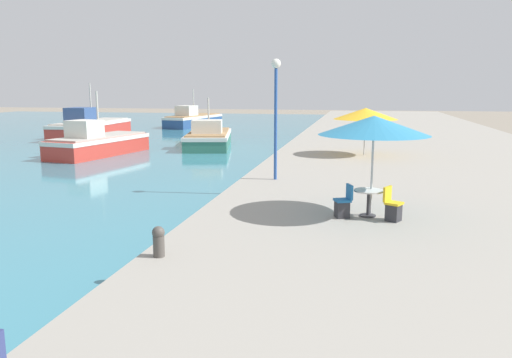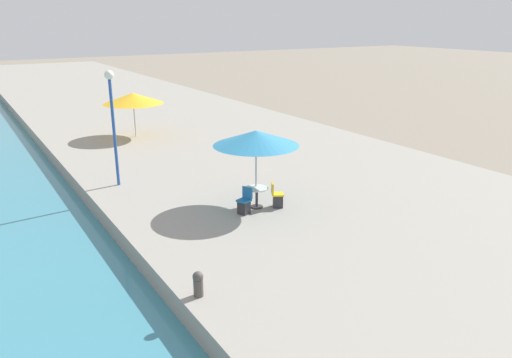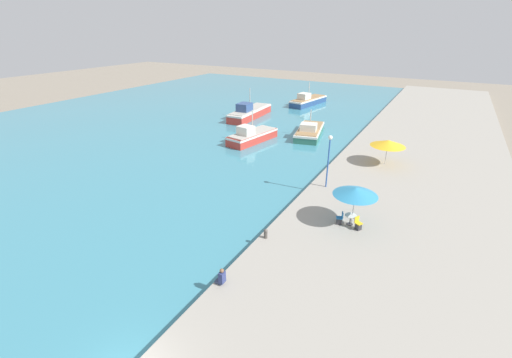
{
  "view_description": "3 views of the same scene",
  "coord_description": "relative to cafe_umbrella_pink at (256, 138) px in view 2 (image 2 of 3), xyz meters",
  "views": [
    {
      "loc": [
        4.47,
        1.94,
        4.15
      ],
      "look_at": [
        1.5,
        16.31,
        1.47
      ],
      "focal_mm": 35.0,
      "sensor_mm": 36.0,
      "label": 1
    },
    {
      "loc": [
        -3.94,
        1.52,
        7.12
      ],
      "look_at": [
        4.86,
        15.8,
        1.67
      ],
      "focal_mm": 35.0,
      "sensor_mm": 36.0,
      "label": 2
    },
    {
      "loc": [
        9.05,
        -5.31,
        13.28
      ],
      "look_at": [
        -4.0,
        18.0,
        1.27
      ],
      "focal_mm": 24.0,
      "sensor_mm": 36.0,
      "label": 3
    }
  ],
  "objects": [
    {
      "name": "cafe_chair_left",
      "position": [
        -0.74,
        -0.45,
        -2.16
      ],
      "size": [
        0.55,
        0.53,
        0.91
      ],
      "rotation": [
        0.0,
        0.0,
        1.95
      ],
      "color": "#2D2D33",
      "rests_on": "quay_promenade"
    },
    {
      "name": "mooring_bollard",
      "position": [
        -4.4,
        -4.48,
        -2.14
      ],
      "size": [
        0.26,
        0.26,
        0.65
      ],
      "color": "#4C4742",
      "rests_on": "quay_promenade"
    },
    {
      "name": "lamppost",
      "position": [
        -3.51,
        4.9,
        0.61
      ],
      "size": [
        0.36,
        0.36,
        4.56
      ],
      "color": "#28519E",
      "rests_on": "quay_promenade"
    },
    {
      "name": "cafe_umbrella_white",
      "position": [
        -0.1,
        12.87,
        -0.31
      ],
      "size": [
        3.34,
        3.34,
        2.47
      ],
      "color": "#B7B7B7",
      "rests_on": "quay_promenade"
    },
    {
      "name": "cafe_chair_right",
      "position": [
        0.56,
        -0.52,
        -2.16
      ],
      "size": [
        0.57,
        0.56,
        0.91
      ],
      "rotation": [
        0.0,
        0.0,
        4.21
      ],
      "color": "#2D2D33",
      "rests_on": "quay_promenade"
    },
    {
      "name": "quay_promenade",
      "position": [
        3.14,
        21.2,
        -2.82
      ],
      "size": [
        16.0,
        90.0,
        0.67
      ],
      "color": "gray",
      "rests_on": "ground_plane"
    },
    {
      "name": "cafe_table",
      "position": [
        -0.07,
        -0.17,
        -1.95
      ],
      "size": [
        0.8,
        0.8,
        0.74
      ],
      "color": "#333338",
      "rests_on": "quay_promenade"
    },
    {
      "name": "cafe_umbrella_pink",
      "position": [
        0.0,
        0.0,
        0.0
      ],
      "size": [
        3.0,
        3.0,
        2.75
      ],
      "color": "#B7B7B7",
      "rests_on": "quay_promenade"
    }
  ]
}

